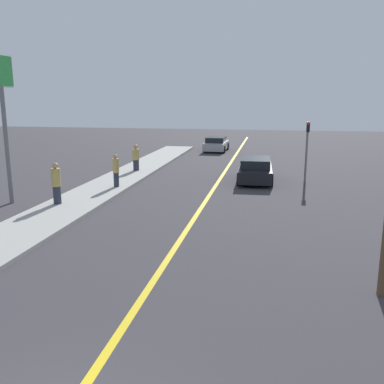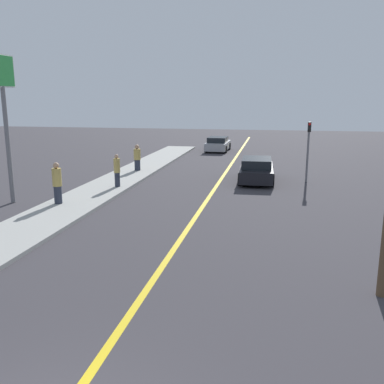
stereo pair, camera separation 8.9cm
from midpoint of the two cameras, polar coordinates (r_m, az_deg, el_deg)
road_center_line at (r=23.01m, az=3.23°, el=0.55°), size 0.20×60.00×0.01m
sidewalk_left at (r=24.29m, az=-10.32°, el=1.17°), size 2.66×35.74×0.14m
car_near_right_lane at (r=24.94m, az=8.71°, el=2.93°), size 2.07×4.58×1.37m
car_ahead_center at (r=38.71m, az=3.54°, el=6.39°), size 2.02×4.13×1.28m
pedestrian_near_curb at (r=19.77m, az=-17.41°, el=1.13°), size 0.40×0.40×1.85m
pedestrian_mid_group at (r=22.84m, az=-9.86°, el=2.85°), size 0.33×0.33×1.71m
pedestrian_far_standing at (r=27.77m, az=-7.22°, el=4.56°), size 0.44×0.44×1.67m
traffic_light at (r=25.15m, az=15.34°, el=6.09°), size 0.18×0.40×3.42m
roadside_sign at (r=20.91m, az=-23.76°, el=11.86°), size 0.20×1.83×6.60m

